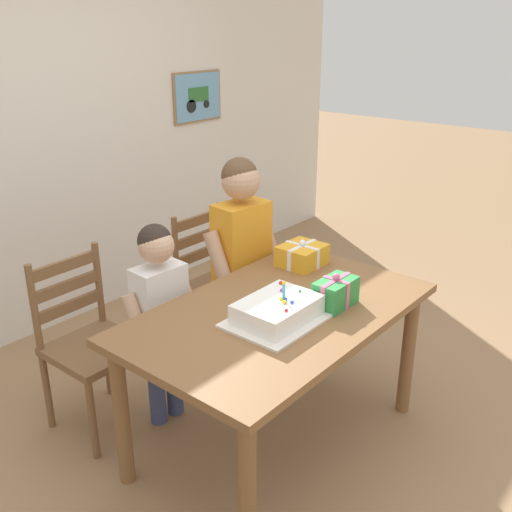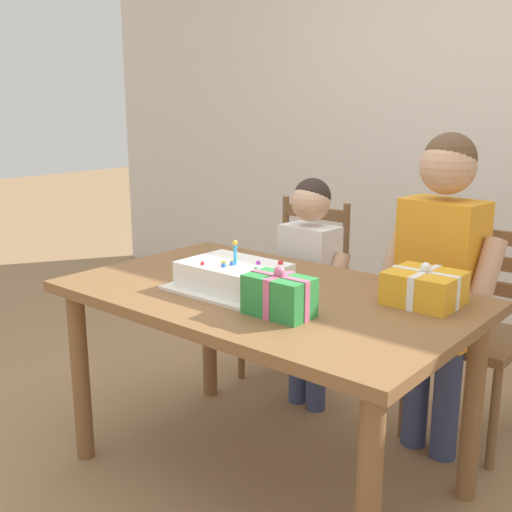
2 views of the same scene
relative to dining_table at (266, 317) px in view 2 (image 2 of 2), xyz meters
name	(u,v)px [view 2 (image 2 of 2)]	position (x,y,z in m)	size (l,w,h in m)	color
ground_plane	(265,475)	(0.00, 0.00, -0.65)	(20.00, 20.00, 0.00)	#997551
back_wall	(483,123)	(0.01, 1.99, 0.65)	(6.40, 0.11, 2.60)	silver
dining_table	(266,317)	(0.00, 0.00, 0.00)	(1.46, 0.89, 0.75)	brown
birthday_cake	(234,277)	(-0.09, -0.07, 0.15)	(0.44, 0.34, 0.19)	white
gift_box_red_large	(424,288)	(0.50, 0.23, 0.15)	(0.24, 0.21, 0.15)	gold
gift_box_beside_cake	(279,296)	(0.20, -0.18, 0.16)	(0.22, 0.14, 0.16)	#2D8E42
chair_left	(298,290)	(-0.46, 0.84, -0.18)	(0.43, 0.43, 0.92)	brown
chair_right	(474,330)	(0.46, 0.84, -0.18)	(0.42, 0.42, 0.92)	brown
child_older	(440,266)	(0.41, 0.58, 0.14)	(0.49, 0.29, 1.31)	#38426B
child_younger	(309,272)	(-0.21, 0.58, 0.01)	(0.40, 0.23, 1.09)	#38426B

